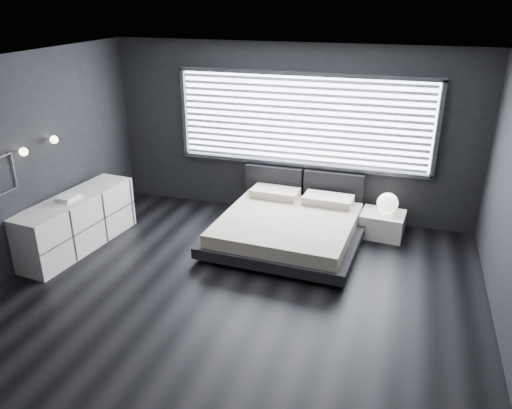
% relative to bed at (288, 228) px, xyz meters
% --- Properties ---
extents(room, '(6.04, 6.00, 2.80)m').
position_rel_bed_xyz_m(room, '(-0.27, -1.59, 1.14)').
color(room, black).
rests_on(room, ground).
extents(window, '(4.14, 0.09, 1.52)m').
position_rel_bed_xyz_m(window, '(-0.07, 1.11, 1.35)').
color(window, white).
rests_on(window, ground).
extents(headboard, '(1.96, 0.16, 0.52)m').
position_rel_bed_xyz_m(headboard, '(-0.00, 1.05, 0.31)').
color(headboard, black).
rests_on(headboard, ground).
extents(sconce_near, '(0.18, 0.11, 0.11)m').
position_rel_bed_xyz_m(sconce_near, '(-3.15, -1.54, 1.34)').
color(sconce_near, silver).
rests_on(sconce_near, ground).
extents(sconce_far, '(0.18, 0.11, 0.11)m').
position_rel_bed_xyz_m(sconce_far, '(-3.15, -0.94, 1.34)').
color(sconce_far, silver).
rests_on(sconce_far, ground).
extents(wall_art_lower, '(0.01, 0.48, 0.48)m').
position_rel_bed_xyz_m(wall_art_lower, '(-3.24, -1.89, 1.12)').
color(wall_art_lower, '#47474C').
rests_on(wall_art_lower, ground).
extents(bed, '(2.25, 2.16, 0.55)m').
position_rel_bed_xyz_m(bed, '(0.00, 0.00, 0.00)').
color(bed, black).
rests_on(bed, ground).
extents(nightstand, '(0.69, 0.59, 0.38)m').
position_rel_bed_xyz_m(nightstand, '(1.33, 0.69, -0.07)').
color(nightstand, white).
rests_on(nightstand, ground).
extents(orb_lamp, '(0.32, 0.32, 0.32)m').
position_rel_bed_xyz_m(orb_lamp, '(1.38, 0.72, 0.28)').
color(orb_lamp, white).
rests_on(orb_lamp, nightstand).
extents(dresser, '(0.77, 2.03, 0.79)m').
position_rel_bed_xyz_m(dresser, '(-2.91, -1.01, 0.14)').
color(dresser, white).
rests_on(dresser, ground).
extents(book_stack, '(0.28, 0.34, 0.06)m').
position_rel_bed_xyz_m(book_stack, '(-2.92, -1.11, 0.57)').
color(book_stack, white).
rests_on(book_stack, dresser).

